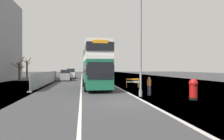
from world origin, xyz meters
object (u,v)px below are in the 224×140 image
car_oncoming_near (66,76)px  pedestrian_at_kerb (149,86)px  double_decker_bus (96,65)px  red_pillar_postbox (193,88)px  lamppost_foreground (141,48)px  car_receding_mid (71,74)px  roadworks_barrier (132,82)px

car_oncoming_near → pedestrian_at_kerb: bearing=-68.7°
car_oncoming_near → pedestrian_at_kerb: (8.94, -22.95, -0.20)m
double_decker_bus → red_pillar_postbox: bearing=-54.7°
red_pillar_postbox → lamppost_foreground: bearing=147.0°
lamppost_foreground → car_oncoming_near: 25.07m
lamppost_foreground → pedestrian_at_kerb: bearing=33.2°
pedestrian_at_kerb → car_oncoming_near: bearing=111.3°
lamppost_foreground → car_oncoming_near: bearing=108.7°
lamppost_foreground → car_receding_mid: lamppost_foreground is taller
double_decker_bus → lamppost_foreground: (3.28, -7.24, 1.29)m
lamppost_foreground → pedestrian_at_kerb: lamppost_foreground is taller
car_receding_mid → double_decker_bus: bearing=-80.7°
car_receding_mid → pedestrian_at_kerb: (8.38, -31.94, -0.27)m
double_decker_bus → pedestrian_at_kerb: 8.09m
roadworks_barrier → car_receding_mid: (-8.71, 24.68, 0.38)m
red_pillar_postbox → pedestrian_at_kerb: bearing=130.9°
red_pillar_postbox → pedestrian_at_kerb: size_ratio=0.98×
car_oncoming_near → pedestrian_at_kerb: car_oncoming_near is taller
car_oncoming_near → car_receding_mid: bearing=86.5°
red_pillar_postbox → car_receding_mid: (-10.86, 34.80, 0.22)m
roadworks_barrier → car_oncoming_near: size_ratio=0.36×
pedestrian_at_kerb → double_decker_bus: bearing=122.6°
roadworks_barrier → car_receding_mid: car_receding_mid is taller
double_decker_bus → car_oncoming_near: double_decker_bus is taller
red_pillar_postbox → roadworks_barrier: bearing=102.0°
red_pillar_postbox → pedestrian_at_kerb: (-2.48, 2.86, -0.05)m
lamppost_foreground → pedestrian_at_kerb: (0.96, 0.63, -3.24)m
lamppost_foreground → car_oncoming_near: size_ratio=1.91×
car_receding_mid → pedestrian_at_kerb: size_ratio=2.74×
double_decker_bus → roadworks_barrier: size_ratio=6.38×
red_pillar_postbox → car_receding_mid: car_receding_mid is taller
lamppost_foreground → roadworks_barrier: size_ratio=5.31×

